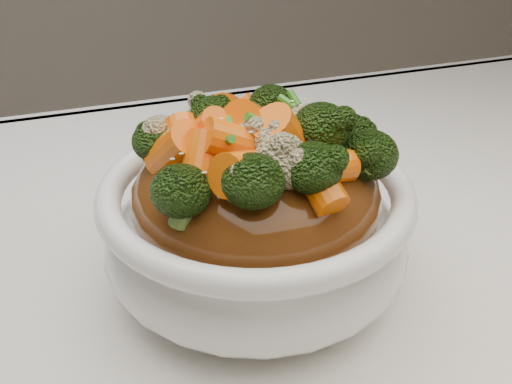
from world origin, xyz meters
name	(u,v)px	position (x,y,z in m)	size (l,w,h in m)	color
tablecloth	(290,295)	(0.00, 0.00, 0.73)	(1.20, 0.80, 0.04)	white
bowl	(256,231)	(-0.03, 0.01, 0.80)	(0.23, 0.23, 0.09)	white
sauce_base	(256,196)	(-0.03, 0.01, 0.83)	(0.18, 0.18, 0.10)	#582C0F
carrots	(256,112)	(-0.03, 0.01, 0.89)	(0.18, 0.18, 0.05)	orange
broccoli	(256,114)	(-0.03, 0.01, 0.89)	(0.18, 0.18, 0.05)	black
cauliflower	(256,117)	(-0.03, 0.01, 0.89)	(0.18, 0.18, 0.04)	tan
scallions	(256,111)	(-0.03, 0.01, 0.89)	(0.14, 0.14, 0.02)	#2B751B
sesame_seeds	(256,111)	(-0.03, 0.01, 0.89)	(0.17, 0.17, 0.01)	beige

